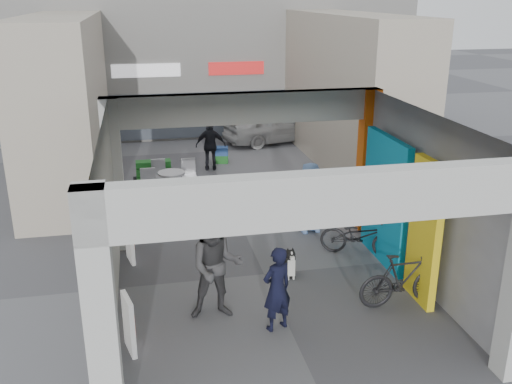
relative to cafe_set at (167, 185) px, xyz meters
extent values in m
plane|color=#5B5C61|center=(1.71, -5.36, -0.35)|extent=(90.00, 90.00, 0.00)
cube|color=#BABBB6|center=(-1.29, -9.36, 1.40)|extent=(0.40, 0.40, 3.50)
cube|color=#BABBB6|center=(-1.29, -3.36, 1.40)|extent=(0.40, 0.40, 3.50)
cube|color=#E25A0D|center=(4.71, -3.36, 1.40)|extent=(0.40, 0.40, 3.50)
plane|color=beige|center=(-1.29, -6.36, 1.40)|extent=(0.00, 6.40, 6.40)
plane|color=#A5A5AB|center=(4.71, -6.36, 1.40)|extent=(0.00, 6.40, 6.40)
cube|color=#0B8BB8|center=(4.41, -5.16, 1.05)|extent=(0.15, 2.00, 2.80)
cube|color=yellow|center=(4.41, -6.96, 1.05)|extent=(0.15, 1.00, 2.80)
plane|color=beige|center=(1.71, -6.36, 3.15)|extent=(6.40, 6.40, 0.00)
cube|color=#BABBB6|center=(1.71, -3.31, 2.80)|extent=(6.40, 0.30, 0.70)
cube|color=#BABBB6|center=(1.71, -9.41, 2.80)|extent=(6.40, 0.30, 0.70)
cube|color=white|center=(1.71, -3.14, 2.75)|extent=(4.20, 0.05, 0.55)
cube|color=silver|center=(1.71, 8.64, 3.65)|extent=(18.00, 4.00, 8.00)
cube|color=#515966|center=(1.71, 6.59, 0.65)|extent=(16.20, 0.06, 1.80)
cube|color=white|center=(-0.29, 6.60, 2.45)|extent=(2.60, 0.06, 0.50)
cube|color=red|center=(3.21, 6.60, 2.45)|extent=(2.20, 0.06, 0.50)
cube|color=#A89F8B|center=(-2.79, 2.14, 2.15)|extent=(2.00, 9.00, 5.00)
cube|color=#A89F8B|center=(6.21, 2.14, 2.15)|extent=(2.00, 9.00, 5.00)
cylinder|color=gray|center=(0.11, -3.09, 0.10)|extent=(0.09, 0.09, 0.89)
cylinder|color=gray|center=(1.75, -2.91, 0.06)|extent=(0.09, 0.09, 0.82)
cylinder|color=gray|center=(3.34, -2.95, 0.07)|extent=(0.09, 0.09, 0.83)
cube|color=white|center=(-1.04, -7.56, 0.15)|extent=(0.21, 0.55, 1.00)
cube|color=red|center=(-1.00, -7.56, 0.20)|extent=(0.13, 0.38, 0.40)
cube|color=white|center=(-1.04, -4.14, 0.15)|extent=(0.20, 0.55, 1.00)
cube|color=red|center=(-1.00, -4.14, 0.20)|extent=(0.13, 0.38, 0.40)
cylinder|color=#B3B3B8|center=(0.13, -0.31, 0.05)|extent=(0.07, 0.07, 0.79)
cylinder|color=#B3B3B8|center=(0.13, -0.31, -0.34)|extent=(0.48, 0.48, 0.02)
cylinder|color=#B3B3B8|center=(0.13, -0.31, 0.44)|extent=(0.77, 0.77, 0.05)
cube|color=#B3B3B8|center=(-0.53, -0.53, -0.10)|extent=(0.42, 0.42, 0.49)
cube|color=#B3B3B8|center=(-0.53, -0.33, 0.39)|extent=(0.42, 0.05, 0.49)
cube|color=#B3B3B8|center=(0.68, 0.24, -0.10)|extent=(0.42, 0.42, 0.49)
cube|color=#B3B3B8|center=(0.68, 0.44, 0.39)|extent=(0.42, 0.05, 0.49)
cube|color=#B3B3B8|center=(-0.20, 0.35, -0.10)|extent=(0.42, 0.42, 0.49)
cube|color=#B3B3B8|center=(-0.20, 0.55, 0.39)|extent=(0.42, 0.05, 0.49)
cube|color=black|center=(-0.34, 0.78, -0.19)|extent=(1.25, 0.62, 0.31)
cube|color=#17531E|center=(-0.34, 0.63, -0.04)|extent=(1.04, 0.36, 0.19)
cube|color=#17531E|center=(-0.34, 0.78, 0.17)|extent=(1.04, 0.36, 0.19)
cube|color=#17531E|center=(-0.34, 0.94, 0.38)|extent=(1.04, 0.36, 0.19)
cube|color=#17531E|center=(2.06, 3.12, -0.21)|extent=(0.51, 0.43, 0.28)
cube|color=navy|center=(2.06, 3.12, 0.07)|extent=(0.51, 0.43, 0.28)
cube|color=black|center=(2.20, -5.49, -0.22)|extent=(0.25, 0.34, 0.25)
cube|color=black|center=(2.20, -5.62, -0.03)|extent=(0.20, 0.17, 0.38)
cube|color=silver|center=(2.20, -5.72, -0.07)|extent=(0.16, 0.03, 0.36)
cylinder|color=silver|center=(2.15, -5.70, -0.20)|extent=(0.05, 0.05, 0.29)
cylinder|color=silver|center=(2.26, -5.70, -0.20)|extent=(0.05, 0.05, 0.29)
sphere|color=black|center=(2.20, -5.64, 0.20)|extent=(0.20, 0.20, 0.20)
cube|color=silver|center=(2.20, -5.75, 0.18)|extent=(0.08, 0.13, 0.06)
cone|color=black|center=(2.15, -5.60, 0.29)|extent=(0.07, 0.07, 0.08)
cone|color=black|center=(2.26, -5.60, 0.29)|extent=(0.07, 0.07, 0.08)
imported|color=black|center=(1.49, -7.39, 0.43)|extent=(0.67, 0.56, 1.56)
imported|color=#3D3C3F|center=(0.52, -6.77, 0.65)|extent=(1.02, 0.81, 2.00)
imported|color=#6385C1|center=(3.32, -3.27, 0.53)|extent=(0.90, 0.62, 1.75)
imported|color=black|center=(1.59, 2.34, 0.49)|extent=(1.03, 0.53, 1.68)
imported|color=black|center=(4.01, -4.86, 0.12)|extent=(1.85, 1.35, 0.93)
imported|color=black|center=(4.01, -7.08, 0.18)|extent=(1.78, 0.54, 1.06)
imported|color=silver|center=(4.52, 5.56, 0.33)|extent=(4.25, 2.54, 1.36)
camera|label=1|loc=(-0.63, -15.86, 5.26)|focal=40.00mm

